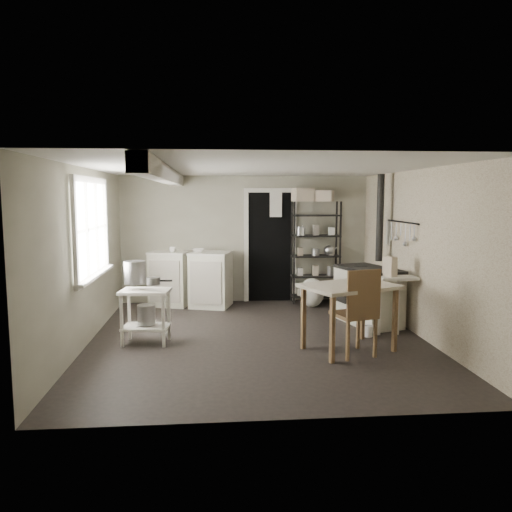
{
  "coord_description": "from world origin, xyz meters",
  "views": [
    {
      "loc": [
        -0.61,
        -6.58,
        1.92
      ],
      "look_at": [
        0.0,
        0.3,
        1.1
      ],
      "focal_mm": 35.0,
      "sensor_mm": 36.0,
      "label": 1
    }
  ],
  "objects": [
    {
      "name": "saucepan",
      "position": [
        -1.37,
        -0.18,
        0.85
      ],
      "size": [
        0.22,
        0.22,
        0.1
      ],
      "primitive_type": "cylinder",
      "rotation": [
        0.0,
        0.0,
        -0.35
      ],
      "color": "#AEAEB0",
      "rests_on": "prep_table"
    },
    {
      "name": "wall_back",
      "position": [
        0.0,
        2.5,
        1.15
      ],
      "size": [
        4.5,
        0.02,
        2.3
      ],
      "primitive_type": "cube",
      "color": "#A6A38D",
      "rests_on": "ground"
    },
    {
      "name": "ceiling",
      "position": [
        0.0,
        0.0,
        2.3
      ],
      "size": [
        5.0,
        5.0,
        0.0
      ],
      "primitive_type": "plane",
      "rotation": [
        3.14,
        0.0,
        0.0
      ],
      "color": "silver",
      "rests_on": "wall_back"
    },
    {
      "name": "table_cup",
      "position": [
        1.32,
        -0.75,
        0.8
      ],
      "size": [
        0.12,
        0.12,
        0.09
      ],
      "primitive_type": "imported",
      "rotation": [
        0.0,
        0.0,
        0.33
      ],
      "color": "white",
      "rests_on": "work_table"
    },
    {
      "name": "storage_box_a",
      "position": [
        1.02,
        2.28,
        2.01
      ],
      "size": [
        0.39,
        0.35,
        0.24
      ],
      "primitive_type": "cube",
      "rotation": [
        0.0,
        0.0,
        0.15
      ],
      "color": "beige",
      "rests_on": "shelf_rack"
    },
    {
      "name": "floor_crock",
      "position": [
        1.53,
        -0.03,
        0.07
      ],
      "size": [
        0.14,
        0.14,
        0.15
      ],
      "primitive_type": "cylinder",
      "rotation": [
        0.0,
        0.0,
        -0.18
      ],
      "color": "white",
      "rests_on": "ground"
    },
    {
      "name": "base_cabinets",
      "position": [
        -0.99,
        2.18,
        0.46
      ],
      "size": [
        1.58,
        1.0,
        0.96
      ],
      "primitive_type": null,
      "rotation": [
        0.0,
        0.0,
        -0.27
      ],
      "color": "beige",
      "rests_on": "ground"
    },
    {
      "name": "shelf_jar",
      "position": [
        1.01,
        2.27,
        1.37
      ],
      "size": [
        0.12,
        0.12,
        0.2
      ],
      "primitive_type": "imported",
      "rotation": [
        0.0,
        0.0,
        -0.42
      ],
      "color": "white",
      "rests_on": "shelf_rack"
    },
    {
      "name": "counter_cup",
      "position": [
        -1.3,
        2.12,
        0.97
      ],
      "size": [
        0.14,
        0.14,
        0.09
      ],
      "primitive_type": "imported",
      "rotation": [
        0.0,
        0.0,
        0.27
      ],
      "color": "white",
      "rests_on": "base_cabinets"
    },
    {
      "name": "oats_box",
      "position": [
        1.85,
        0.07,
        1.01
      ],
      "size": [
        0.17,
        0.21,
        0.28
      ],
      "primitive_type": "cube",
      "rotation": [
        0.0,
        0.0,
        0.38
      ],
      "color": "beige",
      "rests_on": "side_ledge"
    },
    {
      "name": "bucket",
      "position": [
        -1.48,
        -0.07,
        0.39
      ],
      "size": [
        0.25,
        0.25,
        0.26
      ],
      "primitive_type": "cylinder",
      "rotation": [
        0.0,
        0.0,
        0.05
      ],
      "color": "#AEAEB0",
      "rests_on": "prep_table"
    },
    {
      "name": "wall_left",
      "position": [
        -2.25,
        0.0,
        1.15
      ],
      "size": [
        0.02,
        5.0,
        2.3
      ],
      "primitive_type": "cube",
      "color": "#A6A38D",
      "rests_on": "ground"
    },
    {
      "name": "stove",
      "position": [
        1.75,
        0.69,
        0.44
      ],
      "size": [
        0.89,
        1.21,
        0.85
      ],
      "primitive_type": null,
      "rotation": [
        0.0,
        0.0,
        0.29
      ],
      "color": "beige",
      "rests_on": "ground"
    },
    {
      "name": "floor",
      "position": [
        0.0,
        0.0,
        0.0
      ],
      "size": [
        5.0,
        5.0,
        0.0
      ],
      "primitive_type": "plane",
      "color": "black",
      "rests_on": "ground"
    },
    {
      "name": "mixing_bowl",
      "position": [
        -0.86,
        2.13,
        0.96
      ],
      "size": [
        0.3,
        0.3,
        0.07
      ],
      "primitive_type": "imported",
      "rotation": [
        0.0,
        0.0,
        -0.05
      ],
      "color": "white",
      "rests_on": "base_cabinets"
    },
    {
      "name": "wall_front",
      "position": [
        0.0,
        -2.5,
        1.15
      ],
      "size": [
        4.5,
        0.02,
        2.3
      ],
      "primitive_type": "cube",
      "color": "#A6A38D",
      "rests_on": "ground"
    },
    {
      "name": "wallpaper_panel",
      "position": [
        2.24,
        0.0,
        1.15
      ],
      "size": [
        0.01,
        5.0,
        2.3
      ],
      "primitive_type": null,
      "color": "beige",
      "rests_on": "wall_right"
    },
    {
      "name": "wall_right",
      "position": [
        2.25,
        0.0,
        1.15
      ],
      "size": [
        0.02,
        5.0,
        2.3
      ],
      "primitive_type": "cube",
      "color": "#A6A38D",
      "rests_on": "ground"
    },
    {
      "name": "side_ledge",
      "position": [
        1.95,
        0.04,
        0.43
      ],
      "size": [
        0.54,
        0.29,
        0.82
      ],
      "primitive_type": null,
      "rotation": [
        0.0,
        0.0,
        0.01
      ],
      "color": "silver",
      "rests_on": "ground"
    },
    {
      "name": "storage_box_b",
      "position": [
        1.4,
        2.25,
        1.99
      ],
      "size": [
        0.39,
        0.38,
        0.2
      ],
      "primitive_type": "cube",
      "rotation": [
        0.0,
        0.0,
        -0.4
      ],
      "color": "beige",
      "rests_on": "shelf_rack"
    },
    {
      "name": "window",
      "position": [
        -2.22,
        0.2,
        1.5
      ],
      "size": [
        0.12,
        1.76,
        1.28
      ],
      "primitive_type": null,
      "color": "silver",
      "rests_on": "wall_left"
    },
    {
      "name": "doorway",
      "position": [
        0.45,
        2.47,
        1.0
      ],
      "size": [
        0.96,
        0.1,
        2.08
      ],
      "primitive_type": null,
      "color": "silver",
      "rests_on": "ground"
    },
    {
      "name": "prep_table",
      "position": [
        -1.49,
        -0.08,
        0.4
      ],
      "size": [
        0.67,
        0.51,
        0.72
      ],
      "primitive_type": null,
      "rotation": [
        0.0,
        0.0,
        -0.11
      ],
      "color": "silver",
      "rests_on": "ground"
    },
    {
      "name": "flour_sack",
      "position": [
        1.12,
        1.88,
        0.24
      ],
      "size": [
        0.54,
        0.5,
        0.51
      ],
      "primitive_type": "ellipsoid",
      "rotation": [
        0.0,
        0.0,
        0.41
      ],
      "color": "white",
      "rests_on": "ground"
    },
    {
      "name": "utensil_rail",
      "position": [
        2.19,
        0.6,
        1.55
      ],
      "size": [
        0.06,
        1.2,
        0.44
      ],
      "primitive_type": null,
      "color": "#AEAEB0",
      "rests_on": "wall_right"
    },
    {
      "name": "work_table",
      "position": [
        1.09,
        -0.6,
        0.38
      ],
      "size": [
        1.31,
        1.13,
        0.84
      ],
      "primitive_type": null,
      "rotation": [
        0.0,
        0.0,
        0.39
      ],
      "color": "beige",
      "rests_on": "ground"
    },
    {
      "name": "stockpot",
      "position": [
        -1.62,
        -0.03,
        0.94
      ],
      "size": [
        0.32,
        0.32,
        0.3
      ],
      "primitive_type": "cylinder",
      "rotation": [
        0.0,
        0.0,
        -0.16
      ],
      "color": "#AEAEB0",
      "rests_on": "prep_table"
    },
    {
      "name": "shelf_rack",
      "position": [
        1.26,
        2.28,
        0.95
      ],
      "size": [
        0.87,
        0.34,
        1.84
      ],
      "primitive_type": null,
      "rotation": [
        0.0,
        0.0,
        -0.0
      ],
      "color": "black",
      "rests_on": "ground"
    },
    {
      "name": "stovepipe",
      "position": [
        2.03,
        1.09,
        1.59
      ],
      "size": [
        0.12,
        0.12,
        1.36
      ],
      "primitive_type": null,
      "rotation": [
        0.0,
        0.0,
        0.14
      ],
      "color": "black",
      "rests_on": "stove"
    },
    {
      "name": "ceiling_beam",
      "position": [
        -1.2,
        0.0,
        2.2
      ],
      "size": [
        0.18,
        5.0,
        0.18
      ],
      "primitive_type": null,
      "color": "silver",
      "rests_on": "ceiling"
    },
    {
      "name": "chair",
      "position": [
        1.1,
        -0.79,
        0.48
      ],
      "size": [
        0.55,
        0.57,
        1.08
      ],
      "primitive_type": null,
      "rotation": [
        0.0,
        0.0,
        0.27
      ],
      "color": "brown",
      "rests_on": "ground"
    }
  ]
}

